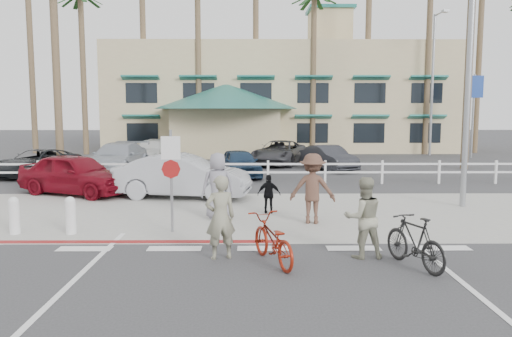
{
  "coord_description": "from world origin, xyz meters",
  "views": [
    {
      "loc": [
        -0.27,
        -10.24,
        3.07
      ],
      "look_at": [
        -0.16,
        3.29,
        1.5
      ],
      "focal_mm": 35.0,
      "sensor_mm": 36.0,
      "label": 1
    }
  ],
  "objects_px": {
    "sign_post": "(171,176)",
    "car_white_sedan": "(183,176)",
    "bike_red": "(272,240)",
    "bike_black": "(415,242)",
    "car_red_compact": "(76,174)"
  },
  "relations": [
    {
      "from": "sign_post",
      "to": "bike_red",
      "type": "distance_m",
      "value": 3.73
    },
    {
      "from": "car_red_compact",
      "to": "car_white_sedan",
      "type": "bearing_deg",
      "value": -75.57
    },
    {
      "from": "bike_black",
      "to": "car_red_compact",
      "type": "bearing_deg",
      "value": -63.01
    },
    {
      "from": "car_white_sedan",
      "to": "car_red_compact",
      "type": "xyz_separation_m",
      "value": [
        -4.02,
        0.74,
        -0.02
      ]
    },
    {
      "from": "sign_post",
      "to": "bike_red",
      "type": "xyz_separation_m",
      "value": [
        2.44,
        -2.66,
        -0.96
      ]
    },
    {
      "from": "car_white_sedan",
      "to": "bike_black",
      "type": "bearing_deg",
      "value": -135.54
    },
    {
      "from": "sign_post",
      "to": "car_white_sedan",
      "type": "xyz_separation_m",
      "value": [
        -0.42,
        5.0,
        -0.67
      ]
    },
    {
      "from": "car_red_compact",
      "to": "bike_black",
      "type": "bearing_deg",
      "value": -107.12
    },
    {
      "from": "sign_post",
      "to": "bike_red",
      "type": "relative_size",
      "value": 1.55
    },
    {
      "from": "car_white_sedan",
      "to": "bike_red",
      "type": "bearing_deg",
      "value": -150.51
    },
    {
      "from": "bike_black",
      "to": "car_white_sedan",
      "type": "bearing_deg",
      "value": -75.7
    },
    {
      "from": "sign_post",
      "to": "car_white_sedan",
      "type": "bearing_deg",
      "value": 94.77
    },
    {
      "from": "sign_post",
      "to": "bike_red",
      "type": "height_order",
      "value": "sign_post"
    },
    {
      "from": "car_red_compact",
      "to": "sign_post",
      "type": "bearing_deg",
      "value": -117.47
    },
    {
      "from": "sign_post",
      "to": "bike_black",
      "type": "height_order",
      "value": "sign_post"
    }
  ]
}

